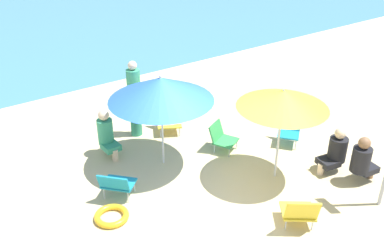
{
  "coord_description": "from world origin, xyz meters",
  "views": [
    {
      "loc": [
        -3.74,
        -4.79,
        4.72
      ],
      "look_at": [
        0.61,
        1.49,
        0.7
      ],
      "focal_mm": 40.32,
      "sensor_mm": 36.0,
      "label": 1
    }
  ],
  "objects_px": {
    "umbrella_yellow": "(283,99)",
    "beach_chair_c": "(222,137)",
    "beach_chair_b": "(169,117)",
    "beach_chair_d": "(300,211)",
    "umbrella_blue": "(161,89)",
    "beach_chair_e": "(117,183)",
    "person_b": "(135,99)",
    "swim_ring": "(112,216)",
    "person_c": "(336,151)",
    "person_a": "(106,133)",
    "beach_chair_a": "(289,128)",
    "person_d": "(363,160)"
  },
  "relations": [
    {
      "from": "umbrella_yellow",
      "to": "beach_chair_c",
      "type": "distance_m",
      "value": 1.88
    },
    {
      "from": "umbrella_yellow",
      "to": "beach_chair_b",
      "type": "distance_m",
      "value": 3.04
    },
    {
      "from": "beach_chair_d",
      "to": "umbrella_yellow",
      "type": "bearing_deg",
      "value": 6.87
    },
    {
      "from": "umbrella_blue",
      "to": "beach_chair_e",
      "type": "relative_size",
      "value": 2.67
    },
    {
      "from": "person_b",
      "to": "swim_ring",
      "type": "relative_size",
      "value": 2.99
    },
    {
      "from": "beach_chair_c",
      "to": "beach_chair_d",
      "type": "height_order",
      "value": "beach_chair_d"
    },
    {
      "from": "beach_chair_c",
      "to": "umbrella_yellow",
      "type": "bearing_deg",
      "value": -16.69
    },
    {
      "from": "person_c",
      "to": "swim_ring",
      "type": "distance_m",
      "value": 4.27
    },
    {
      "from": "umbrella_yellow",
      "to": "person_a",
      "type": "xyz_separation_m",
      "value": [
        -2.24,
        2.5,
        -1.12
      ]
    },
    {
      "from": "beach_chair_a",
      "to": "person_c",
      "type": "bearing_deg",
      "value": 46.86
    },
    {
      "from": "person_d",
      "to": "umbrella_yellow",
      "type": "bearing_deg",
      "value": 146.72
    },
    {
      "from": "beach_chair_b",
      "to": "person_a",
      "type": "relative_size",
      "value": 0.76
    },
    {
      "from": "beach_chair_e",
      "to": "swim_ring",
      "type": "relative_size",
      "value": 1.29
    },
    {
      "from": "umbrella_yellow",
      "to": "person_c",
      "type": "bearing_deg",
      "value": -24.65
    },
    {
      "from": "beach_chair_b",
      "to": "beach_chair_e",
      "type": "relative_size",
      "value": 1.02
    },
    {
      "from": "beach_chair_c",
      "to": "beach_chair_a",
      "type": "bearing_deg",
      "value": 40.84
    },
    {
      "from": "umbrella_yellow",
      "to": "person_c",
      "type": "height_order",
      "value": "umbrella_yellow"
    },
    {
      "from": "umbrella_yellow",
      "to": "swim_ring",
      "type": "height_order",
      "value": "umbrella_yellow"
    },
    {
      "from": "beach_chair_b",
      "to": "beach_chair_e",
      "type": "distance_m",
      "value": 2.59
    },
    {
      "from": "beach_chair_d",
      "to": "beach_chair_e",
      "type": "relative_size",
      "value": 1.04
    },
    {
      "from": "beach_chair_b",
      "to": "umbrella_yellow",
      "type": "bearing_deg",
      "value": 41.72
    },
    {
      "from": "beach_chair_c",
      "to": "person_a",
      "type": "height_order",
      "value": "person_a"
    },
    {
      "from": "beach_chair_d",
      "to": "person_d",
      "type": "relative_size",
      "value": 0.8
    },
    {
      "from": "umbrella_blue",
      "to": "swim_ring",
      "type": "relative_size",
      "value": 3.43
    },
    {
      "from": "person_d",
      "to": "beach_chair_b",
      "type": "bearing_deg",
      "value": 124.28
    },
    {
      "from": "beach_chair_b",
      "to": "person_a",
      "type": "xyz_separation_m",
      "value": [
        -1.56,
        -0.17,
        0.17
      ]
    },
    {
      "from": "beach_chair_c",
      "to": "beach_chair_e",
      "type": "bearing_deg",
      "value": -110.93
    },
    {
      "from": "umbrella_blue",
      "to": "beach_chair_c",
      "type": "height_order",
      "value": "umbrella_blue"
    },
    {
      "from": "person_b",
      "to": "person_d",
      "type": "xyz_separation_m",
      "value": [
        2.52,
        -3.91,
        -0.39
      ]
    },
    {
      "from": "swim_ring",
      "to": "beach_chair_c",
      "type": "bearing_deg",
      "value": 13.54
    },
    {
      "from": "beach_chair_d",
      "to": "person_c",
      "type": "bearing_deg",
      "value": -30.9
    },
    {
      "from": "beach_chair_d",
      "to": "person_d",
      "type": "distance_m",
      "value": 1.86
    },
    {
      "from": "umbrella_yellow",
      "to": "beach_chair_e",
      "type": "height_order",
      "value": "umbrella_yellow"
    },
    {
      "from": "person_c",
      "to": "beach_chair_c",
      "type": "bearing_deg",
      "value": -44.82
    },
    {
      "from": "person_c",
      "to": "swim_ring",
      "type": "xyz_separation_m",
      "value": [
        -4.1,
        1.14,
        -0.39
      ]
    },
    {
      "from": "umbrella_blue",
      "to": "swim_ring",
      "type": "xyz_separation_m",
      "value": [
        -1.56,
        -0.93,
        -1.54
      ]
    },
    {
      "from": "person_d",
      "to": "beach_chair_c",
      "type": "bearing_deg",
      "value": 128.45
    },
    {
      "from": "beach_chair_c",
      "to": "person_b",
      "type": "height_order",
      "value": "person_b"
    },
    {
      "from": "beach_chair_b",
      "to": "person_b",
      "type": "bearing_deg",
      "value": -81.51
    },
    {
      "from": "umbrella_yellow",
      "to": "umbrella_blue",
      "type": "bearing_deg",
      "value": 132.98
    },
    {
      "from": "beach_chair_e",
      "to": "beach_chair_c",
      "type": "bearing_deg",
      "value": -37.11
    },
    {
      "from": "person_c",
      "to": "beach_chair_a",
      "type": "bearing_deg",
      "value": -83.89
    },
    {
      "from": "umbrella_blue",
      "to": "beach_chair_b",
      "type": "height_order",
      "value": "umbrella_blue"
    },
    {
      "from": "beach_chair_e",
      "to": "person_b",
      "type": "bearing_deg",
      "value": 10.54
    },
    {
      "from": "umbrella_yellow",
      "to": "beach_chair_b",
      "type": "bearing_deg",
      "value": 104.25
    },
    {
      "from": "beach_chair_e",
      "to": "person_d",
      "type": "height_order",
      "value": "person_d"
    },
    {
      "from": "person_d",
      "to": "swim_ring",
      "type": "height_order",
      "value": "person_d"
    },
    {
      "from": "swim_ring",
      "to": "person_d",
      "type": "bearing_deg",
      "value": -21.61
    },
    {
      "from": "umbrella_yellow",
      "to": "person_b",
      "type": "bearing_deg",
      "value": 115.18
    },
    {
      "from": "umbrella_blue",
      "to": "beach_chair_c",
      "type": "relative_size",
      "value": 2.98
    }
  ]
}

